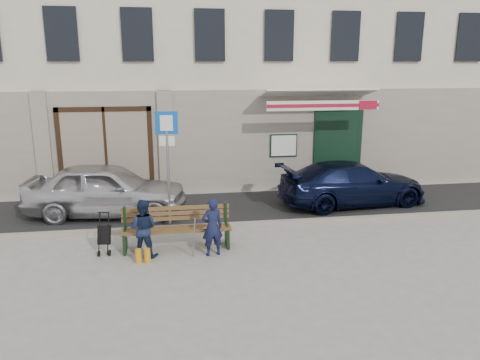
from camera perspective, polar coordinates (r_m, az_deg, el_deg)
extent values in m
plane|color=#9E9991|center=(10.37, -0.91, -8.69)|extent=(80.00, 80.00, 0.00)
cube|color=#282828|center=(13.26, -2.70, -3.51)|extent=(60.00, 3.20, 0.01)
cube|color=#9E9384|center=(11.73, -1.89, -5.60)|extent=(60.00, 0.18, 0.12)
cube|color=beige|center=(18.04, -4.74, 17.22)|extent=(20.00, 7.00, 10.00)
cube|color=#9E9384|center=(14.69, -3.52, 4.63)|extent=(20.00, 0.12, 3.20)
cube|color=maroon|center=(14.83, -15.98, 4.01)|extent=(2.50, 0.12, 2.00)
cube|color=black|center=(15.56, 11.78, 3.78)|extent=(1.60, 0.10, 2.60)
cube|color=black|center=(16.01, 11.18, 3.73)|extent=(1.25, 0.90, 2.40)
cube|color=white|center=(14.98, 5.35, 4.20)|extent=(0.80, 0.03, 0.65)
cube|color=white|center=(14.81, 9.15, 10.33)|extent=(3.40, 1.72, 0.42)
cube|color=white|center=(14.02, 10.16, 8.93)|extent=(3.40, 0.05, 0.28)
cube|color=maroon|center=(13.99, 10.20, 8.92)|extent=(3.40, 0.02, 0.10)
imported|color=silver|center=(13.00, -15.96, -1.12)|extent=(4.40, 2.20, 1.44)
imported|color=black|center=(13.91, 13.55, -0.39)|extent=(4.47, 2.22, 1.25)
cylinder|color=gray|center=(11.46, -8.73, 0.75)|extent=(0.07, 0.07, 2.80)
cube|color=#0D4FB6|center=(11.24, -8.96, 6.89)|extent=(0.54, 0.09, 0.54)
cube|color=white|center=(11.21, -8.96, 6.87)|extent=(0.30, 0.05, 0.37)
cube|color=white|center=(11.30, -8.88, 4.73)|extent=(0.37, 0.07, 0.24)
cube|color=brown|center=(10.44, -7.74, -6.00)|extent=(2.40, 0.50, 0.04)
cube|color=brown|center=(10.61, -7.82, -4.02)|extent=(2.40, 0.10, 0.36)
cube|color=black|center=(10.57, -13.83, -7.34)|extent=(0.06, 0.50, 0.45)
cube|color=black|center=(10.58, -1.59, -6.89)|extent=(0.06, 0.50, 0.45)
cube|color=white|center=(10.36, -3.57, -5.87)|extent=(0.34, 0.25, 0.11)
cylinder|color=gray|center=(9.80, -5.62, -6.99)|extent=(0.07, 0.34, 0.96)
cylinder|color=orange|center=(9.97, -12.28, -9.06)|extent=(0.13, 0.13, 0.30)
cylinder|color=orange|center=(9.96, -11.23, -9.03)|extent=(0.13, 0.13, 0.30)
imported|color=#15193A|center=(9.97, -3.40, -5.74)|extent=(0.52, 0.39, 1.27)
imported|color=#16203D|center=(10.12, -11.73, -5.75)|extent=(0.72, 0.63, 1.25)
cylinder|color=black|center=(10.53, -16.83, -8.58)|extent=(0.05, 0.13, 0.13)
cylinder|color=black|center=(10.49, -15.62, -8.56)|extent=(0.05, 0.13, 0.13)
cube|color=black|center=(10.55, -16.23, -6.43)|extent=(0.29, 0.27, 0.43)
cylinder|color=black|center=(10.51, -16.33, -3.82)|extent=(0.24, 0.07, 0.02)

